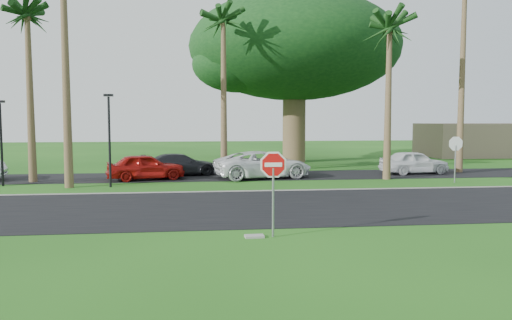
{
  "coord_description": "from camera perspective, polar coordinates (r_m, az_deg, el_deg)",
  "views": [
    {
      "loc": [
        -1.65,
        -17.02,
        3.4
      ],
      "look_at": [
        0.63,
        2.3,
        1.8
      ],
      "focal_mm": 35.0,
      "sensor_mm": 36.0,
      "label": 1
    }
  ],
  "objects": [
    {
      "name": "ground",
      "position": [
        17.44,
        -1.18,
        -6.54
      ],
      "size": [
        120.0,
        120.0,
        0.0
      ],
      "primitive_type": "plane",
      "color": "#194912",
      "rests_on": "ground"
    },
    {
      "name": "road",
      "position": [
        19.39,
        -1.75,
        -5.37
      ],
      "size": [
        120.0,
        8.0,
        0.02
      ],
      "primitive_type": "cube",
      "color": "black",
      "rests_on": "ground"
    },
    {
      "name": "parking_strip",
      "position": [
        29.76,
        -3.51,
        -1.85
      ],
      "size": [
        120.0,
        5.0,
        0.02
      ],
      "primitive_type": "cube",
      "color": "black",
      "rests_on": "ground"
    },
    {
      "name": "curb",
      "position": [
        23.37,
        -2.62,
        -3.59
      ],
      "size": [
        120.0,
        0.12,
        0.06
      ],
      "primitive_type": "cube",
      "color": "gray",
      "rests_on": "ground"
    },
    {
      "name": "stop_sign_near",
      "position": [
        14.28,
        1.98,
        -1.83
      ],
      "size": [
        1.05,
        0.07,
        2.62
      ],
      "color": "gray",
      "rests_on": "ground"
    },
    {
      "name": "stop_sign_far",
      "position": [
        28.55,
        21.85,
        1.1
      ],
      "size": [
        1.05,
        0.07,
        2.62
      ],
      "rotation": [
        0.0,
        0.0,
        3.14
      ],
      "color": "gray",
      "rests_on": "ground"
    },
    {
      "name": "palm_left_mid",
      "position": [
        29.86,
        -24.68,
        14.46
      ],
      "size": [
        5.0,
        5.0,
        10.0
      ],
      "color": "brown",
      "rests_on": "ground"
    },
    {
      "name": "palm_center",
      "position": [
        31.6,
        -3.76,
        15.2
      ],
      "size": [
        5.0,
        5.0,
        10.5
      ],
      "color": "brown",
      "rests_on": "ground"
    },
    {
      "name": "palm_right_near",
      "position": [
        29.44,
        15.03,
        13.91
      ],
      "size": [
        5.0,
        5.0,
        9.5
      ],
      "color": "brown",
      "rests_on": "ground"
    },
    {
      "name": "canopy_tree",
      "position": [
        40.15,
        4.43,
        12.62
      ],
      "size": [
        16.5,
        16.5,
        13.12
      ],
      "color": "brown",
      "rests_on": "ground"
    },
    {
      "name": "streetlight_left",
      "position": [
        28.3,
        -27.12,
        2.36
      ],
      "size": [
        0.45,
        0.25,
        4.34
      ],
      "color": "black",
      "rests_on": "ground"
    },
    {
      "name": "streetlight_right",
      "position": [
        25.9,
        -16.42,
        2.85
      ],
      "size": [
        0.45,
        0.25,
        4.64
      ],
      "color": "black",
      "rests_on": "ground"
    },
    {
      "name": "building_far",
      "position": [
        50.12,
        24.07,
        2.11
      ],
      "size": [
        10.0,
        6.0,
        3.0
      ],
      "primitive_type": "cube",
      "color": "gray",
      "rests_on": "ground"
    },
    {
      "name": "car_red",
      "position": [
        28.49,
        -12.47,
        -0.79
      ],
      "size": [
        4.59,
        2.73,
        1.46
      ],
      "primitive_type": "imported",
      "rotation": [
        0.0,
        0.0,
        1.82
      ],
      "color": "#9E100D",
      "rests_on": "ground"
    },
    {
      "name": "car_dark",
      "position": [
        30.33,
        -8.63,
        -0.55
      ],
      "size": [
        4.81,
        2.84,
        1.31
      ],
      "primitive_type": "imported",
      "rotation": [
        0.0,
        0.0,
        1.81
      ],
      "color": "black",
      "rests_on": "ground"
    },
    {
      "name": "car_minivan",
      "position": [
        28.64,
        0.79,
        -0.56
      ],
      "size": [
        5.99,
        3.67,
        1.55
      ],
      "primitive_type": "imported",
      "rotation": [
        0.0,
        0.0,
        1.78
      ],
      "color": "silver",
      "rests_on": "ground"
    },
    {
      "name": "car_pickup",
      "position": [
        32.37,
        17.61,
        -0.27
      ],
      "size": [
        4.4,
        2.19,
        1.44
      ],
      "primitive_type": "imported",
      "rotation": [
        0.0,
        0.0,
        1.69
      ],
      "color": "white",
      "rests_on": "ground"
    },
    {
      "name": "utility_slab",
      "position": [
        14.53,
        -0.19,
        -8.71
      ],
      "size": [
        0.57,
        0.38,
        0.06
      ],
      "primitive_type": "cube",
      "rotation": [
        0.0,
        0.0,
        0.05
      ],
      "color": "gray",
      "rests_on": "ground"
    }
  ]
}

